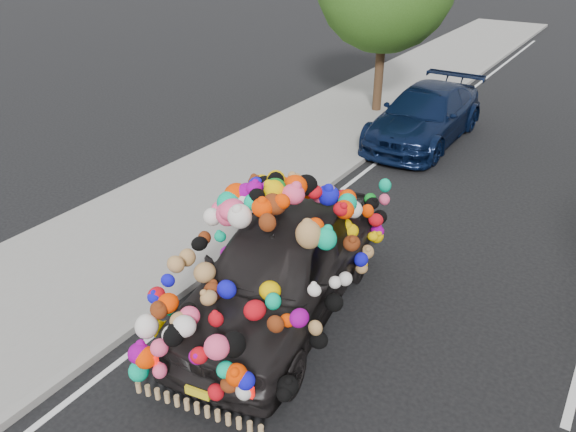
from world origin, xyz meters
name	(u,v)px	position (x,y,z in m)	size (l,w,h in m)	color
ground	(345,296)	(0.00, 0.00, 0.00)	(100.00, 100.00, 0.00)	black
sidewalk	(158,226)	(-4.30, 0.00, 0.06)	(4.00, 60.00, 0.12)	gray
kerb	(234,253)	(-2.35, 0.00, 0.07)	(0.15, 60.00, 0.13)	gray
plush_art_car	(280,247)	(-0.71, -0.91, 1.19)	(3.09, 5.38, 2.31)	black
navy_sedan	(425,115)	(-1.60, 7.87, 0.75)	(2.09, 5.13, 1.49)	black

